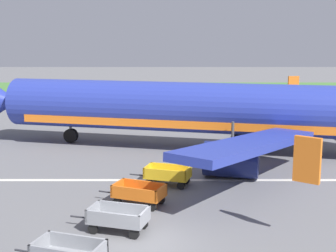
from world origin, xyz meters
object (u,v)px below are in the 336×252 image
object	(u,v)px
baggage_cart_far_end	(167,175)
traffic_cone_near_plane	(175,168)
airplane	(215,109)
baggage_cart_third_in_row	(117,218)
baggage_cart_fourth_in_row	(138,193)

from	to	relation	value
baggage_cart_far_end	traffic_cone_near_plane	world-z (taller)	baggage_cart_far_end
airplane	baggage_cart_far_end	size ratio (longest dim) A/B	10.33
airplane	baggage_cart_far_end	bearing A→B (deg)	-112.88
baggage_cart_third_in_row	baggage_cart_far_end	xyz separation A→B (m)	(2.14, 6.55, 0.00)
baggage_cart_far_end	traffic_cone_near_plane	size ratio (longest dim) A/B	6.47
baggage_cart_third_in_row	baggage_cart_fourth_in_row	distance (m)	3.38
airplane	traffic_cone_near_plane	distance (m)	7.21
traffic_cone_near_plane	baggage_cart_third_in_row	bearing A→B (deg)	-106.42
airplane	baggage_cart_fourth_in_row	size ratio (longest dim) A/B	10.45
baggage_cart_fourth_in_row	baggage_cart_far_end	bearing A→B (deg)	66.22
baggage_cart_far_end	baggage_cart_third_in_row	bearing A→B (deg)	-108.09
traffic_cone_near_plane	baggage_cart_far_end	bearing A→B (deg)	-101.79
airplane	traffic_cone_near_plane	world-z (taller)	airplane
airplane	traffic_cone_near_plane	xyz separation A→B (m)	(-3.03, -5.93, -2.77)
baggage_cart_third_in_row	baggage_cart_fourth_in_row	world-z (taller)	same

